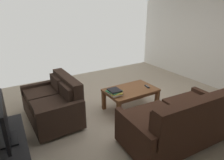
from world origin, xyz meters
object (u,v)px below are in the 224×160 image
object	(u,v)px
flat_tv	(5,121)
book_stack	(115,92)
coffee_table	(131,92)
tv_remote	(147,86)
sofa_main	(180,122)
tv_stand	(12,155)
loveseat_near	(54,103)

from	to	relation	value
flat_tv	book_stack	size ratio (longest dim) A/B	2.59
coffee_table	book_stack	xyz separation A→B (m)	(0.42, 0.05, 0.12)
tv_remote	sofa_main	bearing A→B (deg)	73.26
tv_remote	flat_tv	bearing A→B (deg)	9.16
coffee_table	flat_tv	distance (m)	2.35
coffee_table	tv_stand	xyz separation A→B (m)	(2.27, 0.50, -0.15)
tv_remote	tv_stand	bearing A→B (deg)	9.20
tv_stand	tv_remote	xyz separation A→B (m)	(-2.62, -0.42, 0.23)
tv_stand	tv_remote	size ratio (longest dim) A/B	7.61
flat_tv	book_stack	bearing A→B (deg)	-166.14
tv_remote	book_stack	bearing A→B (deg)	-2.44
loveseat_near	tv_remote	distance (m)	1.86
sofa_main	coffee_table	distance (m)	1.26
tv_stand	tv_remote	world-z (taller)	tv_remote
coffee_table	book_stack	size ratio (longest dim) A/B	3.22
coffee_table	sofa_main	bearing A→B (deg)	90.09
sofa_main	coffee_table	world-z (taller)	sofa_main
flat_tv	book_stack	xyz separation A→B (m)	(-1.85, -0.46, -0.24)
coffee_table	flat_tv	size ratio (longest dim) A/B	1.24
loveseat_near	flat_tv	size ratio (longest dim) A/B	1.55
book_stack	sofa_main	bearing A→B (deg)	109.08
loveseat_near	tv_stand	world-z (taller)	loveseat_near
sofa_main	tv_stand	distance (m)	2.39
tv_stand	flat_tv	bearing A→B (deg)	-107.03
tv_stand	book_stack	distance (m)	1.92
loveseat_near	coffee_table	xyz separation A→B (m)	(-1.44, 0.41, 0.03)
coffee_table	book_stack	distance (m)	0.44
flat_tv	tv_remote	world-z (taller)	flat_tv
coffee_table	loveseat_near	bearing A→B (deg)	-15.82
sofa_main	tv_stand	size ratio (longest dim) A/B	1.40
sofa_main	coffee_table	size ratio (longest dim) A/B	1.72
coffee_table	tv_stand	world-z (taller)	tv_stand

